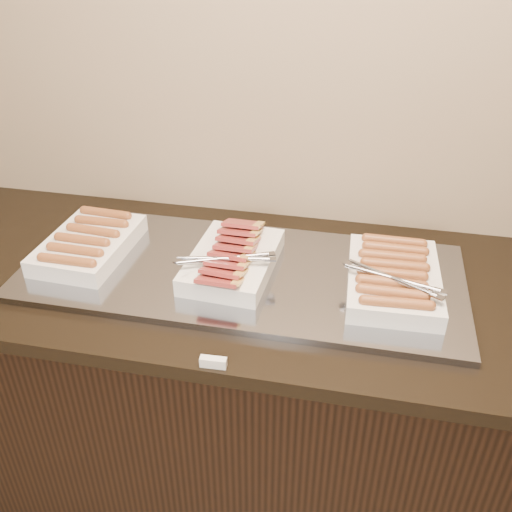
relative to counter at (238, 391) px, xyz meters
The scene contains 6 objects.
counter is the anchor object (origin of this frame).
warming_tray 0.46m from the counter, ahead, with size 1.20×0.50×0.02m, color gray.
dish_left 0.66m from the counter, behind, with size 0.23×0.34×0.07m.
dish_center 0.50m from the counter, 145.81° to the right, with size 0.27×0.34×0.09m.
dish_right 0.65m from the counter, ahead, with size 0.27×0.36×0.08m.
label_holder 0.59m from the counter, 84.31° to the right, with size 0.06×0.02×0.02m, color silver.
Camera 1 is at (0.32, 0.87, 1.79)m, focal length 40.00 mm.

